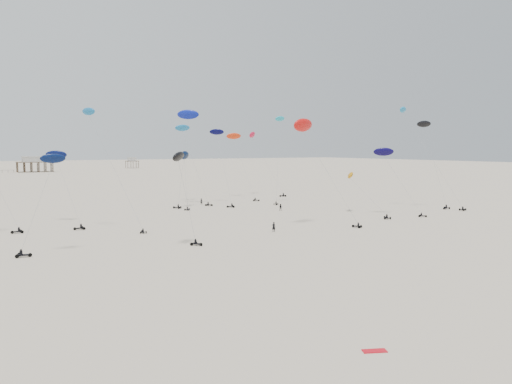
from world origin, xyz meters
TOP-DOWN VIEW (x-y plane):
  - ground_plane at (0.00, 200.00)m, footprint 900.00×900.00m
  - pavilion_main at (-10.00, 350.00)m, footprint 21.00×13.00m
  - pavilion_small at (60.00, 380.00)m, footprint 9.00×7.00m
  - rig_0 at (-16.67, 81.00)m, footprint 5.28×4.47m
  - rig_1 at (-23.36, 102.44)m, footprint 8.41×13.19m
  - rig_2 at (13.33, 130.17)m, footprint 5.56×15.81m
  - rig_3 at (27.96, 124.45)m, footprint 7.48×7.96m
  - rig_4 at (36.92, 92.13)m, footprint 7.18×11.31m
  - rig_5 at (31.83, 95.57)m, footprint 4.14×16.44m
  - rig_6 at (7.08, 138.11)m, footprint 5.22×16.12m
  - rig_7 at (53.46, 97.05)m, footprint 8.86×16.27m
  - rig_8 at (4.81, 132.97)m, footprint 10.53×11.78m
  - rig_9 at (35.00, 147.16)m, footprint 7.88×14.38m
  - rig_10 at (55.21, 96.62)m, footprint 4.56×8.72m
  - rig_11 at (-36.48, 85.10)m, footprint 7.42×3.16m
  - rig_14 at (25.05, 143.12)m, footprint 4.90×16.63m
  - rig_15 at (11.81, 88.54)m, footprint 11.03×11.66m
  - rig_16 at (1.84, 127.12)m, footprint 5.21×9.85m
  - rig_17 at (-29.14, 113.82)m, footprint 5.26×15.51m
  - spectator_0 at (1.89, 84.96)m, footprint 0.86×0.69m
  - spectator_1 at (19.38, 109.93)m, footprint 1.06×0.99m
  - spectator_3 at (7.85, 130.87)m, footprint 0.87×0.87m
  - grounded_kite_b at (-19.39, 36.48)m, footprint 1.93×1.34m

SIDE VIEW (x-z plane):
  - ground_plane at x=0.00m, z-range 0.00..0.00m
  - spectator_0 at x=1.89m, z-range -1.03..1.03m
  - spectator_1 at x=19.38m, z-range -0.95..0.95m
  - spectator_3 at x=7.85m, z-range -1.00..1.00m
  - grounded_kite_b at x=-19.39m, z-range -0.04..0.04m
  - pavilion_small at x=60.00m, z-range -0.51..7.49m
  - pavilion_main at x=-10.00m, z-range -0.68..9.12m
  - rig_5 at x=31.83m, z-range -1.56..13.44m
  - rig_11 at x=-36.48m, z-range 0.69..15.01m
  - rig_0 at x=-16.67m, z-range 2.58..17.23m
  - rig_17 at x=-29.14m, z-range 1.21..18.93m
  - rig_16 at x=1.84m, z-range 4.17..18.79m
  - rig_4 at x=36.92m, z-range 3.82..19.87m
  - rig_2 at x=13.33m, z-range 2.41..24.61m
  - rig_10 at x=55.21m, z-range 3.51..25.52m
  - rig_9 at x=35.00m, z-range 4.04..25.52m
  - rig_1 at x=-23.36m, z-range 3.01..27.02m
  - rig_14 at x=25.05m, z-range 4.28..26.52m
  - rig_7 at x=53.46m, z-range 1.67..29.66m
  - rig_6 at x=7.08m, z-range 4.67..28.07m
  - rig_3 at x=27.96m, z-range 4.47..28.29m
  - rig_15 at x=11.81m, z-range 6.74..28.41m
  - rig_8 at x=4.81m, z-range 7.93..33.49m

